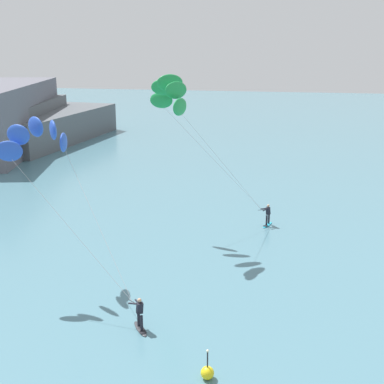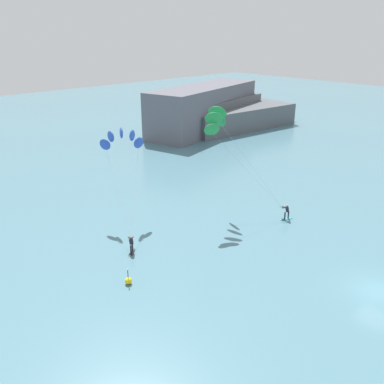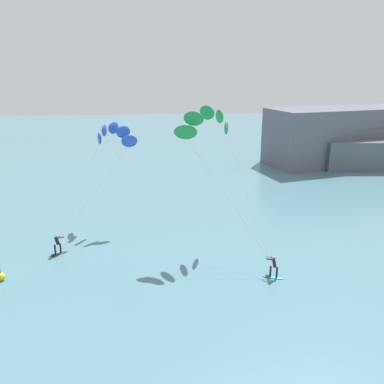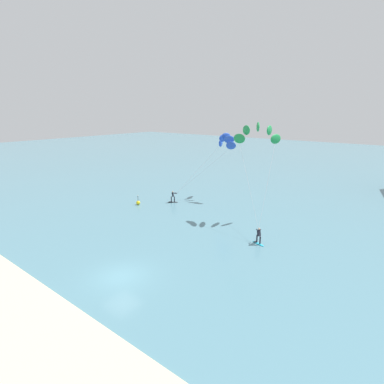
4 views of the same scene
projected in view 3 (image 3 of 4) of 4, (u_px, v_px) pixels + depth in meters
The scene contains 4 objects.
kitesurfer_nearshore at pixel (209, 127), 31.04m from camera, with size 7.39×8.97×11.43m.
kitesurfer_mid_water at pixel (111, 139), 36.06m from camera, with size 7.12×9.09×9.58m.
marker_buoy at pixel (1, 276), 27.83m from camera, with size 0.56×0.56×1.38m.
distant_headland at pixel (369, 142), 62.83m from camera, with size 35.63×16.46×8.42m.
Camera 3 is at (-2.45, -12.22, 14.12)m, focal length 37.46 mm.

